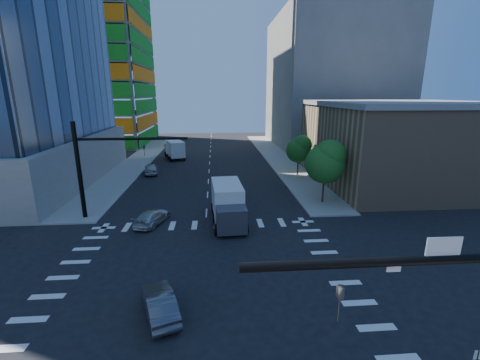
{
  "coord_description": "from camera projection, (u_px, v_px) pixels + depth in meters",
  "views": [
    {
      "loc": [
        1.0,
        -18.19,
        11.49
      ],
      "look_at": [
        3.05,
        8.0,
        4.42
      ],
      "focal_mm": 24.0,
      "sensor_mm": 36.0,
      "label": 1
    }
  ],
  "objects": [
    {
      "name": "ground",
      "position": [
        202.0,
        280.0,
        20.42
      ],
      "size": [
        160.0,
        160.0,
        0.0
      ],
      "primitive_type": "plane",
      "color": "black",
      "rests_on": "ground"
    },
    {
      "name": "road_markings",
      "position": [
        202.0,
        280.0,
        20.42
      ],
      "size": [
        20.0,
        20.0,
        0.01
      ],
      "primitive_type": "cube",
      "color": "silver",
      "rests_on": "ground"
    },
    {
      "name": "sidewalk_ne",
      "position": [
        277.0,
        157.0,
        59.86
      ],
      "size": [
        5.0,
        60.0,
        0.15
      ],
      "primitive_type": "cube",
      "color": "gray",
      "rests_on": "ground"
    },
    {
      "name": "sidewalk_nw",
      "position": [
        141.0,
        159.0,
        57.97
      ],
      "size": [
        5.0,
        60.0,
        0.15
      ],
      "primitive_type": "cube",
      "color": "gray",
      "rests_on": "ground"
    },
    {
      "name": "construction_building",
      "position": [
        85.0,
        33.0,
        71.57
      ],
      "size": [
        25.16,
        34.5,
        70.6
      ],
      "color": "slate",
      "rests_on": "ground"
    },
    {
      "name": "commercial_building",
      "position": [
        398.0,
        142.0,
        42.11
      ],
      "size": [
        20.5,
        22.5,
        10.6
      ],
      "color": "#9F7E5C",
      "rests_on": "ground"
    },
    {
      "name": "bg_building_ne",
      "position": [
        330.0,
        82.0,
        71.77
      ],
      "size": [
        24.0,
        30.0,
        28.0
      ],
      "primitive_type": "cube",
      "color": "slate",
      "rests_on": "ground"
    },
    {
      "name": "signal_mast_nw",
      "position": [
        95.0,
        162.0,
        29.31
      ],
      "size": [
        10.2,
        0.4,
        9.0
      ],
      "color": "black",
      "rests_on": "sidewalk_nw"
    },
    {
      "name": "tree_south",
      "position": [
        327.0,
        161.0,
        33.54
      ],
      "size": [
        4.16,
        4.16,
        6.82
      ],
      "color": "#382316",
      "rests_on": "sidewalk_ne"
    },
    {
      "name": "tree_north",
      "position": [
        300.0,
        149.0,
        45.3
      ],
      "size": [
        3.54,
        3.52,
        5.78
      ],
      "color": "#382316",
      "rests_on": "sidewalk_ne"
    },
    {
      "name": "car_nb_far",
      "position": [
        229.0,
        192.0,
        36.51
      ],
      "size": [
        3.03,
        5.1,
        1.33
      ],
      "primitive_type": "imported",
      "rotation": [
        0.0,
        0.0,
        0.18
      ],
      "color": "black",
      "rests_on": "ground"
    },
    {
      "name": "car_sb_near",
      "position": [
        152.0,
        217.0,
        29.14
      ],
      "size": [
        3.14,
        4.77,
        1.28
      ],
      "primitive_type": "imported",
      "rotation": [
        0.0,
        0.0,
        2.81
      ],
      "color": "#B7B7B7",
      "rests_on": "ground"
    },
    {
      "name": "car_sb_mid",
      "position": [
        151.0,
        169.0,
        47.4
      ],
      "size": [
        2.63,
        4.88,
        1.58
      ],
      "primitive_type": "imported",
      "rotation": [
        0.0,
        0.0,
        3.32
      ],
      "color": "#A0A2A8",
      "rests_on": "ground"
    },
    {
      "name": "car_sb_cross",
      "position": [
        160.0,
        303.0,
        17.12
      ],
      "size": [
        2.76,
        4.44,
        1.38
      ],
      "primitive_type": "imported",
      "rotation": [
        0.0,
        0.0,
        3.48
      ],
      "color": "#4D4D52",
      "rests_on": "ground"
    },
    {
      "name": "box_truck_near",
      "position": [
        228.0,
        207.0,
        29.07
      ],
      "size": [
        3.22,
        6.8,
        3.48
      ],
      "rotation": [
        0.0,
        0.0,
        0.06
      ],
      "color": "black",
      "rests_on": "ground"
    },
    {
      "name": "box_truck_far",
      "position": [
        174.0,
        150.0,
        58.77
      ],
      "size": [
        4.55,
        6.88,
        3.33
      ],
      "rotation": [
        0.0,
        0.0,
        3.46
      ],
      "color": "black",
      "rests_on": "ground"
    }
  ]
}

